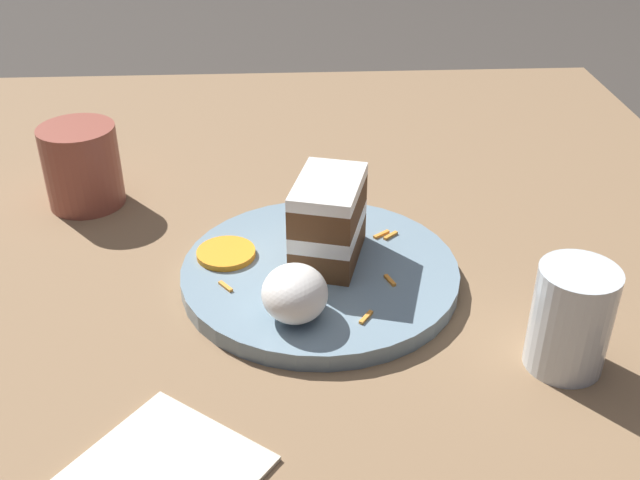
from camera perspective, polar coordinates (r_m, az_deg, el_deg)
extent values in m
plane|color=#38332D|center=(0.77, -3.69, -5.77)|extent=(6.00, 6.00, 0.00)
cube|color=#846647|center=(0.76, -3.73, -4.86)|extent=(1.33, 1.12, 0.03)
cylinder|color=gray|center=(0.76, 0.00, -2.56)|extent=(0.28, 0.28, 0.02)
cube|color=brown|center=(0.76, 0.63, -0.36)|extent=(0.11, 0.09, 0.03)
cube|color=white|center=(0.75, 0.64, 1.13)|extent=(0.11, 0.09, 0.02)
cube|color=brown|center=(0.74, 0.65, 2.67)|extent=(0.11, 0.09, 0.03)
cube|color=white|center=(0.73, 0.66, 4.12)|extent=(0.11, 0.09, 0.01)
ellipsoid|color=white|center=(0.68, -1.93, -4.08)|extent=(0.07, 0.06, 0.05)
cylinder|color=orange|center=(0.78, -7.17, -1.01)|extent=(0.06, 0.06, 0.01)
cube|color=orange|center=(0.69, 3.53, -5.90)|extent=(0.02, 0.02, 0.00)
cube|color=orange|center=(0.74, 5.35, -3.08)|extent=(0.02, 0.01, 0.00)
cube|color=orange|center=(0.73, -7.21, -3.53)|extent=(0.02, 0.02, 0.00)
cube|color=orange|center=(0.83, -2.26, 1.14)|extent=(0.02, 0.01, 0.00)
cube|color=orange|center=(0.84, 1.26, 1.74)|extent=(0.01, 0.02, 0.00)
cube|color=orange|center=(0.81, 4.70, 0.43)|extent=(0.02, 0.02, 0.00)
cube|color=orange|center=(0.83, -0.54, 1.50)|extent=(0.02, 0.01, 0.00)
cube|color=orange|center=(0.81, 5.40, 0.34)|extent=(0.02, 0.02, 0.00)
cylinder|color=silver|center=(0.67, 18.58, -5.71)|extent=(0.07, 0.07, 0.10)
cylinder|color=silver|center=(0.69, 18.14, -7.82)|extent=(0.06, 0.06, 0.03)
cylinder|color=#994C3D|center=(0.93, -17.67, 5.39)|extent=(0.09, 0.09, 0.10)
cylinder|color=#382314|center=(0.92, -18.09, 7.74)|extent=(0.08, 0.08, 0.01)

